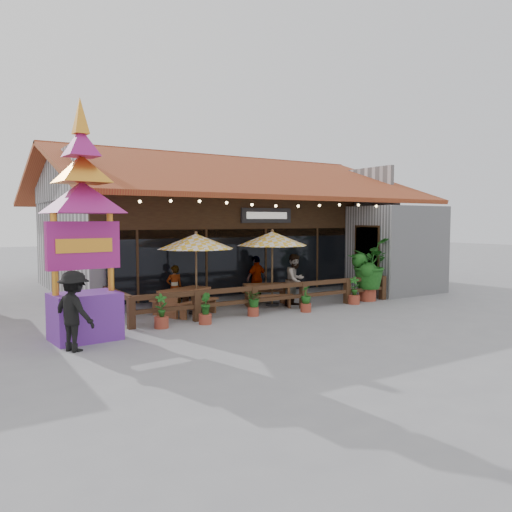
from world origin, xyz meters
TOP-DOWN VIEW (x-y plane):
  - ground at (0.00, 0.00)m, footprint 100.00×100.00m
  - restaurant_building at (0.26, 6.61)m, footprint 15.50×14.73m
  - patio_railing at (-2.25, -0.27)m, footprint 10.00×2.60m
  - umbrella_left at (-3.97, 0.64)m, footprint 2.99×2.99m
  - umbrella_right at (-1.02, 0.63)m, footprint 3.29×3.29m
  - picnic_table_left at (-4.33, 0.75)m, footprint 2.14×2.02m
  - picnic_table_right at (-1.21, 0.66)m, footprint 1.99×1.87m
  - thai_sign_tower at (-7.88, -1.12)m, footprint 2.59×2.59m
  - tropical_plant at (2.60, -0.42)m, footprint 2.25×2.25m
  - diner_a at (-4.37, 1.50)m, footprint 0.57×0.39m
  - diner_b at (-0.38, 0.13)m, footprint 1.06×0.93m
  - diner_c at (-1.04, 1.63)m, footprint 1.07×0.64m
  - pedestrian at (-8.36, -2.11)m, footprint 1.14×1.38m
  - planter_a at (-5.75, -0.84)m, footprint 0.40×0.40m
  - planter_b at (-4.47, -1.01)m, footprint 0.37×0.37m
  - planter_c at (-2.64, -0.70)m, footprint 0.68×0.65m
  - planter_d at (-0.80, -1.03)m, footprint 0.42×0.42m
  - planter_e at (1.63, -0.72)m, footprint 0.42×0.42m

SIDE VIEW (x-z plane):
  - ground at x=0.00m, z-range 0.00..0.00m
  - planter_a at x=-5.75m, z-range -0.08..0.90m
  - planter_b at x=-4.47m, z-range -0.04..0.87m
  - planter_d at x=-0.80m, z-range -0.02..0.85m
  - planter_e at x=1.63m, z-range -0.08..0.92m
  - planter_c at x=-2.64m, z-range 0.05..0.92m
  - picnic_table_right at x=-1.21m, z-range 0.13..0.91m
  - picnic_table_left at x=-4.33m, z-range 0.14..0.96m
  - patio_railing at x=-2.25m, z-range 0.15..1.07m
  - diner_a at x=-4.37m, z-range 0.00..1.53m
  - diner_c at x=-1.04m, z-range 0.00..1.71m
  - diner_b at x=-0.38m, z-range 0.00..1.84m
  - pedestrian at x=-8.36m, z-range 0.00..1.86m
  - tropical_plant at x=2.60m, z-range 0.17..2.53m
  - restaurant_building at x=0.26m, z-range -0.84..5.25m
  - umbrella_left at x=-3.97m, z-range 0.99..3.66m
  - umbrella_right at x=-1.02m, z-range 1.01..3.71m
  - thai_sign_tower at x=-7.88m, z-range 0.18..6.64m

